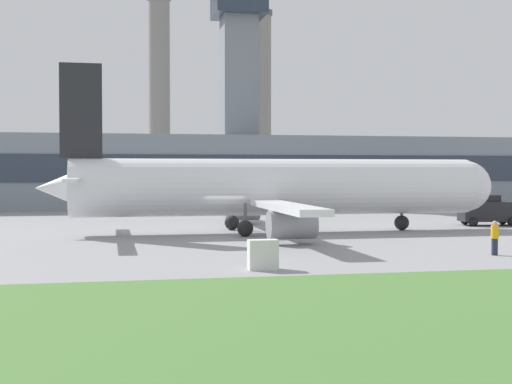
# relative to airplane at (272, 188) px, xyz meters

# --- Properties ---
(ground_plane) EXTENTS (400.00, 400.00, 0.00)m
(ground_plane) POSITION_rel_airplane_xyz_m (-3.44, -1.15, -2.92)
(ground_plane) COLOR gray
(terminal_building) EXTENTS (85.90, 15.93, 24.81)m
(terminal_building) POSITION_rel_airplane_xyz_m (-3.14, 35.65, 1.37)
(terminal_building) COLOR gray
(terminal_building) RESTS_ON ground_plane
(smokestack_left) EXTENTS (3.81, 3.81, 31.19)m
(smokestack_left) POSITION_rel_airplane_xyz_m (-2.87, 65.21, 12.82)
(smokestack_left) COLOR gray
(smokestack_left) RESTS_ON ground_plane
(smokestack_right) EXTENTS (3.96, 3.96, 37.25)m
(smokestack_right) POSITION_rel_airplane_xyz_m (10.69, 66.84, 15.86)
(smokestack_right) COLOR gray
(smokestack_right) RESTS_ON ground_plane
(smokestack_far) EXTENTS (2.99, 2.99, 29.43)m
(smokestack_far) POSITION_rel_airplane_xyz_m (13.60, 65.81, 11.92)
(smokestack_far) COLOR gray
(smokestack_far) RESTS_ON ground_plane
(airplane) EXTENTS (30.42, 26.92, 10.70)m
(airplane) POSITION_rel_airplane_xyz_m (0.00, 0.00, 0.00)
(airplane) COLOR white
(airplane) RESTS_ON ground_plane
(pushback_tug) EXTENTS (4.32, 2.78, 2.25)m
(pushback_tug) POSITION_rel_airplane_xyz_m (16.98, 2.57, -1.89)
(pushback_tug) COLOR #232328
(pushback_tug) RESTS_ON ground_plane
(ground_crew_person) EXTENTS (0.52, 0.52, 1.67)m
(ground_crew_person) POSITION_rel_airplane_xyz_m (7.69, -14.31, -2.07)
(ground_crew_person) COLOR #23283D
(ground_crew_person) RESTS_ON ground_plane
(utility_cabinet) EXTENTS (1.21, 0.65, 1.24)m
(utility_cabinet) POSITION_rel_airplane_xyz_m (-4.28, -16.90, -2.30)
(utility_cabinet) COLOR silver
(utility_cabinet) RESTS_ON ground_plane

